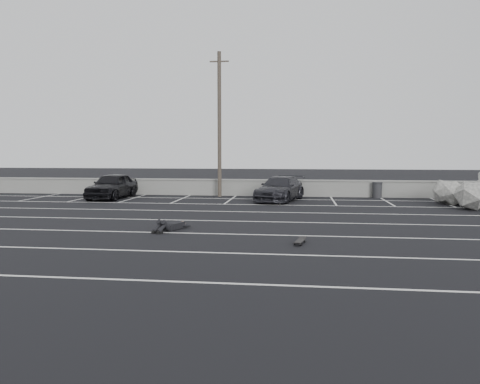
# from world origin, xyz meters

# --- Properties ---
(ground) EXTENTS (120.00, 120.00, 0.00)m
(ground) POSITION_xyz_m (0.00, 0.00, 0.00)
(ground) COLOR black
(ground) RESTS_ON ground
(seawall) EXTENTS (50.00, 0.45, 1.06)m
(seawall) POSITION_xyz_m (0.00, 14.00, 0.55)
(seawall) COLOR gray
(seawall) RESTS_ON ground
(stall_lines) EXTENTS (36.00, 20.05, 0.01)m
(stall_lines) POSITION_xyz_m (-0.08, 4.41, 0.00)
(stall_lines) COLOR silver
(stall_lines) RESTS_ON ground
(car_left) EXTENTS (2.00, 4.63, 1.56)m
(car_left) POSITION_xyz_m (-9.21, 11.21, 0.78)
(car_left) COLOR black
(car_left) RESTS_ON ground
(car_right) EXTENTS (3.13, 5.18, 1.40)m
(car_right) POSITION_xyz_m (0.93, 11.21, 0.70)
(car_right) COLOR black
(car_right) RESTS_ON ground
(utility_pole) EXTENTS (1.20, 0.24, 8.98)m
(utility_pole) POSITION_xyz_m (-2.95, 13.20, 4.55)
(utility_pole) COLOR #4C4238
(utility_pole) RESTS_ON ground
(trash_bin) EXTENTS (0.74, 0.74, 0.96)m
(trash_bin) POSITION_xyz_m (6.79, 13.60, 0.49)
(trash_bin) COLOR #2A2A2D
(trash_bin) RESTS_ON ground
(person) EXTENTS (2.36, 2.87, 0.46)m
(person) POSITION_xyz_m (-2.51, 0.81, 0.23)
(person) COLOR black
(person) RESTS_ON ground
(skateboard) EXTENTS (0.38, 0.87, 0.10)m
(skateboard) POSITION_xyz_m (2.06, -1.38, 0.08)
(skateboard) COLOR black
(skateboard) RESTS_ON ground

